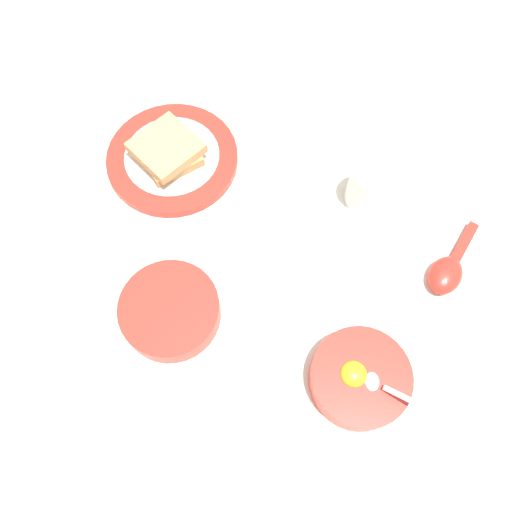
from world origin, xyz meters
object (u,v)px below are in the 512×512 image
egg_bowl (360,378)px  toast_sandwich (167,150)px  congee_bowl (170,310)px  drinking_cup (368,185)px  toast_plate (173,158)px  soup_spoon (448,270)px

egg_bowl → toast_sandwich: egg_bowl is taller
congee_bowl → drinking_cup: bearing=127.2°
egg_bowl → toast_plate: egg_bowl is taller
egg_bowl → congee_bowl: 0.29m
toast_sandwich → toast_plate: bearing=127.8°
toast_sandwich → congee_bowl: toast_sandwich is taller
toast_sandwich → drinking_cup: (0.05, 0.33, 0.00)m
toast_sandwich → congee_bowl: (0.27, 0.04, -0.01)m
toast_plate → drinking_cup: drinking_cup is taller
toast_plate → congee_bowl: bearing=7.1°
egg_bowl → drinking_cup: (-0.30, 0.02, 0.02)m
egg_bowl → toast_plate: 0.47m
egg_bowl → toast_sandwich: (-0.35, -0.31, 0.01)m
congee_bowl → drinking_cup: 0.37m
egg_bowl → toast_sandwich: bearing=-138.4°
toast_sandwich → soup_spoon: size_ratio=0.95×
toast_sandwich → egg_bowl: bearing=41.6°
toast_plate → soup_spoon: (0.18, 0.45, 0.01)m
toast_sandwich → drinking_cup: size_ratio=1.78×
congee_bowl → soup_spoon: bearing=102.7°
soup_spoon → drinking_cup: (-0.13, -0.12, 0.03)m
egg_bowl → soup_spoon: bearing=141.1°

